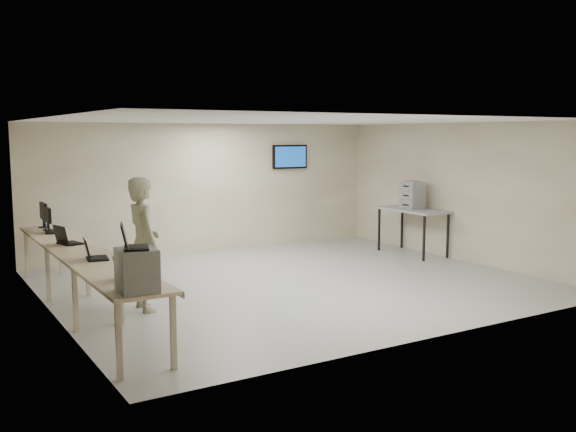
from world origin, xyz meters
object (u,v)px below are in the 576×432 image
soldier (143,244)px  workbench (82,256)px  side_table (413,212)px  equipment_box (137,270)px

soldier → workbench: bearing=67.4°
workbench → side_table: bearing=7.8°
equipment_box → soldier: (0.87, 2.42, -0.15)m
soldier → side_table: bearing=-78.6°
workbench → side_table: (7.19, 0.99, 0.08)m
workbench → equipment_box: size_ratio=12.94×
workbench → equipment_box: (-0.06, -2.75, 0.31)m
equipment_box → side_table: equipment_box is taller
workbench → side_table: side_table is taller
workbench → soldier: 0.88m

